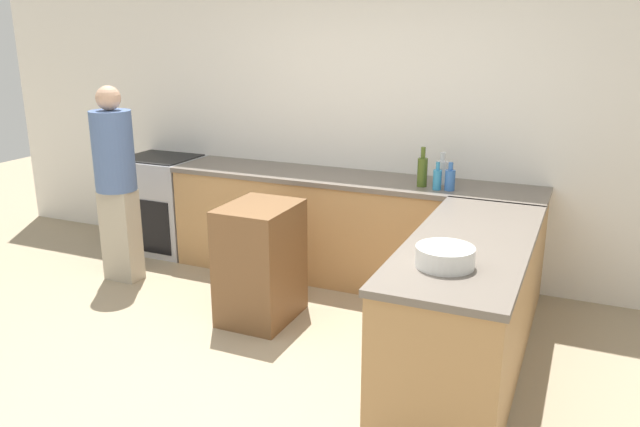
% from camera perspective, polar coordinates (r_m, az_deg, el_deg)
% --- Properties ---
extents(ground_plane, '(14.00, 14.00, 0.00)m').
position_cam_1_polar(ground_plane, '(4.04, -7.13, -14.82)').
color(ground_plane, tan).
extents(wall_back, '(8.00, 0.06, 2.70)m').
position_cam_1_polar(wall_back, '(5.45, 4.05, 8.62)').
color(wall_back, white).
rests_on(wall_back, ground_plane).
extents(counter_back, '(3.17, 0.64, 0.91)m').
position_cam_1_polar(counter_back, '(5.34, 2.63, -1.36)').
color(counter_back, tan).
rests_on(counter_back, ground_plane).
extents(counter_peninsula, '(0.69, 1.90, 0.91)m').
position_cam_1_polar(counter_peninsula, '(3.91, 13.18, -8.67)').
color(counter_peninsula, tan).
rests_on(counter_peninsula, ground_plane).
extents(range_oven, '(0.71, 0.62, 0.92)m').
position_cam_1_polar(range_oven, '(6.28, -14.17, 0.89)').
color(range_oven, '#ADADB2').
rests_on(range_oven, ground_plane).
extents(island_table, '(0.48, 0.61, 0.88)m').
position_cam_1_polar(island_table, '(4.63, -5.46, -4.49)').
color(island_table, brown).
rests_on(island_table, ground_plane).
extents(mixing_bowl, '(0.30, 0.30, 0.11)m').
position_cam_1_polar(mixing_bowl, '(3.29, 11.35, -3.89)').
color(mixing_bowl, white).
rests_on(mixing_bowl, counter_peninsula).
extents(dish_soap_bottle, '(0.07, 0.07, 0.22)m').
position_cam_1_polar(dish_soap_bottle, '(4.85, 10.67, 3.14)').
color(dish_soap_bottle, '#338CBF').
rests_on(dish_soap_bottle, counter_back).
extents(water_bottle_blue, '(0.08, 0.08, 0.22)m').
position_cam_1_polar(water_bottle_blue, '(4.85, 11.80, 3.09)').
color(water_bottle_blue, '#386BB7').
rests_on(water_bottle_blue, counter_back).
extents(olive_oil_bottle, '(0.08, 0.08, 0.31)m').
position_cam_1_polar(olive_oil_bottle, '(4.92, 9.34, 3.86)').
color(olive_oil_bottle, '#475B1E').
rests_on(olive_oil_bottle, counter_back).
extents(vinegar_bottle_clear, '(0.09, 0.09, 0.25)m').
position_cam_1_polar(vinegar_bottle_clear, '(5.04, 11.09, 3.80)').
color(vinegar_bottle_clear, silver).
rests_on(vinegar_bottle_clear, counter_back).
extents(person_by_range, '(0.34, 0.34, 1.66)m').
position_cam_1_polar(person_by_range, '(5.48, -18.16, 3.11)').
color(person_by_range, '#ADA38E').
rests_on(person_by_range, ground_plane).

